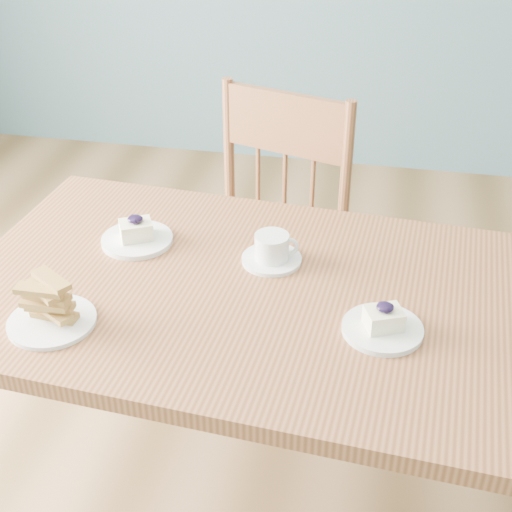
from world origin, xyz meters
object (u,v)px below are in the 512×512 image
(cheesecake_plate_far, at_px, (137,236))
(coffee_cup, at_px, (272,250))
(cheesecake_plate_near, at_px, (383,325))
(biscotti_plate, at_px, (50,309))
(dining_table, at_px, (270,317))
(dining_chair, at_px, (263,251))

(cheesecake_plate_far, xyz_separation_m, coffee_cup, (0.35, -0.02, 0.01))
(cheesecake_plate_near, distance_m, cheesecake_plate_far, 0.68)
(coffee_cup, xyz_separation_m, biscotti_plate, (-0.42, -0.34, 0.01))
(dining_table, relative_size, dining_chair, 1.51)
(dining_chair, height_order, cheesecake_plate_near, dining_chair)
(coffee_cup, relative_size, biscotti_plate, 0.77)
(dining_chair, bearing_deg, dining_table, -60.75)
(cheesecake_plate_near, bearing_deg, dining_table, 158.62)
(dining_table, distance_m, cheesecake_plate_near, 0.29)
(dining_chair, bearing_deg, cheesecake_plate_far, -101.87)
(dining_table, height_order, dining_chair, dining_chair)
(cheesecake_plate_near, xyz_separation_m, cheesecake_plate_far, (-0.63, 0.24, 0.00))
(coffee_cup, bearing_deg, cheesecake_plate_far, 165.93)
(dining_table, relative_size, coffee_cup, 10.32)
(coffee_cup, bearing_deg, dining_chair, 92.58)
(coffee_cup, bearing_deg, cheesecake_plate_near, -49.65)
(cheesecake_plate_far, relative_size, biscotti_plate, 0.95)
(dining_table, distance_m, cheesecake_plate_far, 0.41)
(dining_table, bearing_deg, cheesecake_plate_far, 163.19)
(cheesecake_plate_far, bearing_deg, coffee_cup, -3.26)
(cheesecake_plate_near, bearing_deg, coffee_cup, 141.16)
(cheesecake_plate_near, bearing_deg, cheesecake_plate_far, 158.87)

